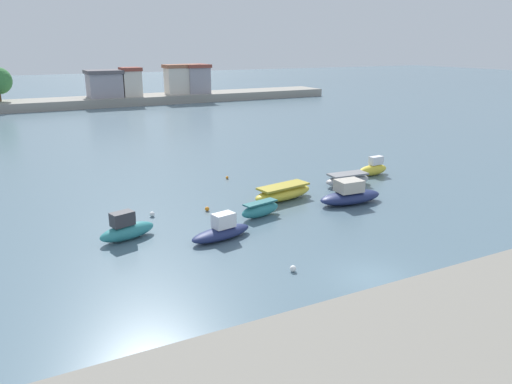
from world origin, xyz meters
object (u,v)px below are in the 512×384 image
Objects in this scene: mooring_buoy_1 at (376,163)px; mooring_buoy_4 at (207,209)px; moored_boat_5 at (348,180)px; moored_boat_2 at (260,209)px; moored_boat_1 at (222,231)px; moored_boat_4 at (350,195)px; mooring_buoy_2 at (152,214)px; moored_boat_0 at (127,229)px; mooring_buoy_0 at (293,269)px; moored_boat_6 at (373,169)px; moored_boat_3 at (283,193)px; mooring_buoy_3 at (227,177)px.

mooring_buoy_1 is 21.36m from mooring_buoy_4.
moored_boat_5 is at bearing 3.14° from mooring_buoy_4.
moored_boat_2 is at bearing -44.60° from mooring_buoy_4.
moored_boat_1 is 11.20× the size of mooring_buoy_1.
moored_boat_4 reaches higher than moored_boat_5.
mooring_buoy_1 is at bearing 10.96° from mooring_buoy_2.
mooring_buoy_2 is at bearing 102.99° from moored_boat_1.
moored_boat_4 is at bearing -139.04° from mooring_buoy_1.
mooring_buoy_4 is at bearing 7.44° from moored_boat_0.
moored_boat_0 is at bearing 128.28° from mooring_buoy_0.
moored_boat_0 is 0.73× the size of moored_boat_4.
moored_boat_4 is 16.15× the size of mooring_buoy_4.
moored_boat_4 is 11.06m from mooring_buoy_4.
mooring_buoy_0 is 0.89× the size of mooring_buoy_1.
moored_boat_2 is at bearing -165.12° from moored_boat_6.
moored_boat_3 is at bearing -171.82° from moored_boat_6.
moored_boat_2 is 13.00× the size of mooring_buoy_3.
moored_boat_1 is 17.07× the size of mooring_buoy_3.
moored_boat_1 is at bearing -153.52° from mooring_buoy_1.
mooring_buoy_4 is at bearing -174.10° from moored_boat_5.
moored_boat_0 is at bearing -172.84° from moored_boat_6.
mooring_buoy_2 reaches higher than mooring_buoy_0.
mooring_buoy_4 is (3.97, -0.66, -0.02)m from mooring_buoy_2.
moored_boat_4 is at bearing 38.88° from mooring_buoy_0.
mooring_buoy_1 is (2.89, 2.93, -0.44)m from moored_boat_6.
moored_boat_0 is 7.12m from mooring_buoy_4.
moored_boat_4 is 1.54× the size of moored_boat_6.
moored_boat_2 is 9.03m from mooring_buoy_0.
moored_boat_4 is (4.12, -3.19, 0.12)m from moored_boat_3.
moored_boat_4 is 15.07× the size of mooring_buoy_0.
moored_boat_3 is at bearing -4.60° from mooring_buoy_2.
moored_boat_6 reaches higher than moored_boat_2.
mooring_buoy_2 is (-6.89, 3.54, -0.35)m from moored_boat_2.
moored_boat_0 reaches higher than mooring_buoy_2.
moored_boat_3 is 1.29× the size of moored_boat_5.
moored_boat_4 is 13.04m from mooring_buoy_0.
moored_boat_3 is 14.19× the size of mooring_buoy_1.
mooring_buoy_0 is at bearing -70.39° from mooring_buoy_2.
mooring_buoy_4 is at bearing -165.28° from mooring_buoy_1.
mooring_buoy_2 reaches higher than mooring_buoy_3.
moored_boat_0 is 13.21m from moored_boat_3.
moored_boat_5 is (10.51, 3.62, -0.01)m from moored_boat_2.
moored_boat_1 is at bearing -155.38° from moored_boat_3.
mooring_buoy_0 is at bearing -86.98° from moored_boat_1.
moored_boat_6 reaches higher than mooring_buoy_4.
moored_boat_3 is at bearing 25.55° from moored_boat_2.
mooring_buoy_3 is (6.19, 13.04, -0.41)m from moored_boat_1.
mooring_buoy_0 is 26.44m from mooring_buoy_1.
moored_boat_1 is 1.02× the size of moored_boat_5.
moored_boat_4 is at bearing -146.05° from moored_boat_6.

